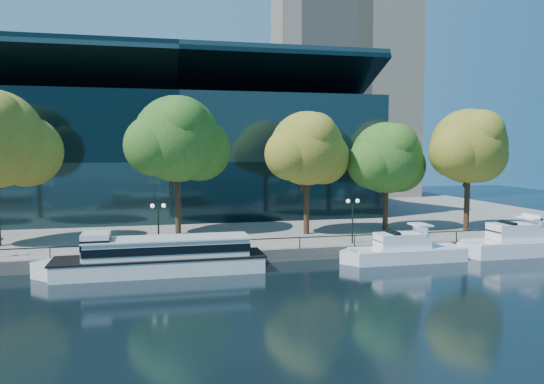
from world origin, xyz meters
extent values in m
plane|color=black|center=(0.00, 0.00, 0.00)|extent=(160.00, 160.00, 0.00)
cube|color=slate|center=(0.00, 36.50, 0.50)|extent=(90.00, 67.00, 1.00)
cube|color=#47443F|center=(0.00, 3.05, 0.50)|extent=(90.00, 0.25, 1.00)
cube|color=black|center=(0.00, 3.25, 1.95)|extent=(88.20, 0.08, 0.08)
cube|color=black|center=(0.00, 3.25, 1.45)|extent=(0.07, 0.07, 0.90)
cube|color=black|center=(-4.00, 32.00, 8.00)|extent=(50.00, 24.00, 16.00)
cube|color=black|center=(-4.00, 28.00, 17.50)|extent=(50.00, 17.14, 7.86)
cube|color=gray|center=(28.00, 55.00, 32.50)|extent=(22.00, 22.00, 65.00)
cube|color=silver|center=(-6.72, 1.13, 0.61)|extent=(15.63, 3.80, 1.23)
cube|color=black|center=(-6.72, 1.13, 1.25)|extent=(15.94, 3.87, 0.13)
cube|color=silver|center=(-14.54, 1.13, 0.61)|extent=(3.14, 3.14, 1.23)
cube|color=silver|center=(-6.16, 1.13, 1.95)|extent=(12.19, 3.11, 1.34)
cube|color=black|center=(-6.16, 1.13, 2.01)|extent=(12.35, 3.19, 0.61)
cube|color=silver|center=(-6.16, 1.13, 2.68)|extent=(12.50, 3.26, 0.11)
cube|color=silver|center=(-11.41, 1.13, 2.29)|extent=(2.01, 2.66, 2.01)
cube|color=black|center=(-11.41, 1.13, 2.51)|extent=(2.07, 2.73, 0.78)
cube|color=white|center=(13.74, 0.71, 0.56)|extent=(9.82, 2.81, 1.12)
cube|color=white|center=(8.83, 0.71, 0.56)|extent=(2.15, 2.15, 1.12)
cube|color=white|center=(13.74, 0.71, 1.14)|extent=(9.62, 2.75, 0.07)
cube|color=white|center=(13.25, 0.71, 1.82)|extent=(4.42, 2.10, 1.22)
cube|color=black|center=(11.97, 0.71, 1.92)|extent=(1.93, 2.02, 1.53)
cube|color=white|center=(14.92, 0.71, 2.71)|extent=(0.23, 2.19, 0.75)
cube|color=white|center=(14.92, 0.71, 3.09)|extent=(1.31, 2.19, 0.14)
cube|color=white|center=(24.85, 0.87, 0.66)|extent=(9.96, 3.10, 1.33)
cube|color=white|center=(19.87, 0.87, 0.66)|extent=(2.44, 2.44, 1.33)
cube|color=white|center=(24.85, 0.87, 1.35)|extent=(9.76, 3.04, 0.09)
cube|color=white|center=(24.35, 0.87, 2.16)|extent=(4.48, 2.32, 1.44)
cube|color=black|center=(23.06, 0.87, 2.27)|extent=(2.03, 2.23, 1.67)
cube|color=white|center=(26.04, 0.87, 3.21)|extent=(0.28, 2.42, 0.89)
cube|color=white|center=(26.04, 0.87, 3.32)|extent=(1.55, 2.42, 0.17)
cylinder|color=black|center=(-20.03, 10.70, 7.68)|extent=(1.19, 1.80, 3.74)
sphere|color=olive|center=(-18.18, 11.78, 9.29)|extent=(6.42, 6.42, 6.42)
cylinder|color=black|center=(-4.71, 13.40, 4.79)|extent=(0.56, 0.56, 7.58)
cylinder|color=black|center=(-4.21, 13.60, 7.77)|extent=(1.20, 1.82, 3.79)
cylinder|color=black|center=(-5.11, 13.10, 7.50)|extent=(1.10, 1.25, 3.39)
sphere|color=#27551A|center=(-4.71, 13.40, 10.48)|extent=(8.54, 8.54, 8.54)
sphere|color=#27551A|center=(-2.36, 14.68, 9.41)|extent=(6.41, 6.41, 6.41)
sphere|color=#27551A|center=(-6.84, 12.55, 9.84)|extent=(5.98, 5.98, 5.98)
sphere|color=#27551A|center=(-4.28, 11.69, 11.97)|extent=(5.12, 5.12, 5.12)
cylinder|color=black|center=(7.81, 10.56, 4.42)|extent=(0.56, 0.56, 6.83)
cylinder|color=black|center=(8.31, 10.76, 7.10)|extent=(1.12, 1.67, 3.43)
cylinder|color=black|center=(7.41, 10.26, 6.86)|extent=(1.03, 1.16, 3.06)
sphere|color=olive|center=(7.81, 10.56, 9.54)|extent=(7.34, 7.34, 7.34)
sphere|color=olive|center=(9.82, 11.66, 8.62)|extent=(5.50, 5.50, 5.50)
sphere|color=olive|center=(5.97, 9.83, 8.99)|extent=(5.14, 5.14, 5.14)
sphere|color=olive|center=(8.17, 9.09, 10.82)|extent=(4.40, 4.40, 4.40)
cylinder|color=black|center=(16.58, 11.09, 4.03)|extent=(0.56, 0.56, 6.05)
cylinder|color=black|center=(17.08, 11.29, 6.40)|extent=(1.03, 1.52, 3.05)
cylinder|color=black|center=(16.18, 10.79, 6.19)|extent=(0.95, 1.06, 2.72)
sphere|color=#27551A|center=(16.58, 11.09, 8.57)|extent=(7.40, 7.40, 7.40)
sphere|color=#27551A|center=(18.61, 12.20, 7.64)|extent=(5.55, 5.55, 5.55)
sphere|color=#27551A|center=(14.73, 10.35, 8.01)|extent=(5.18, 5.18, 5.18)
sphere|color=#27551A|center=(16.95, 9.61, 9.86)|extent=(4.44, 4.44, 4.44)
cylinder|color=black|center=(24.77, 9.02, 4.51)|extent=(0.56, 0.56, 7.01)
cylinder|color=black|center=(25.27, 9.22, 7.26)|extent=(1.14, 1.71, 3.52)
cylinder|color=black|center=(24.37, 8.72, 7.01)|extent=(1.04, 1.18, 3.14)
sphere|color=olive|center=(24.77, 9.02, 9.77)|extent=(7.71, 7.71, 7.71)
sphere|color=olive|center=(26.89, 10.17, 8.81)|extent=(5.78, 5.78, 5.78)
sphere|color=olive|center=(22.85, 8.25, 9.19)|extent=(5.39, 5.39, 5.39)
sphere|color=olive|center=(25.16, 7.48, 11.12)|extent=(4.62, 4.62, 4.62)
cylinder|color=black|center=(-6.79, 4.50, 2.80)|extent=(0.14, 0.14, 3.60)
cube|color=black|center=(-6.79, 4.50, 4.65)|extent=(0.90, 0.06, 0.06)
sphere|color=white|center=(-7.24, 4.50, 4.85)|extent=(0.36, 0.36, 0.36)
sphere|color=white|center=(-6.34, 4.50, 4.85)|extent=(0.36, 0.36, 0.36)
cylinder|color=black|center=(10.29, 4.50, 2.80)|extent=(0.14, 0.14, 3.60)
cube|color=black|center=(10.29, 4.50, 4.65)|extent=(0.90, 0.06, 0.06)
sphere|color=white|center=(9.84, 4.50, 4.85)|extent=(0.36, 0.36, 0.36)
sphere|color=white|center=(10.74, 4.50, 4.85)|extent=(0.36, 0.36, 0.36)
camera|label=1|loc=(-7.51, -39.80, 9.60)|focal=35.00mm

